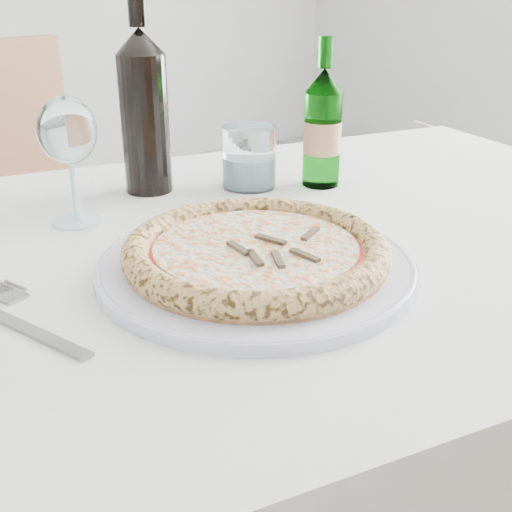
{
  "coord_description": "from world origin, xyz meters",
  "views": [
    {
      "loc": [
        -0.27,
        -0.66,
        1.07
      ],
      "look_at": [
        0.09,
        -0.1,
        0.78
      ],
      "focal_mm": 45.0,
      "sensor_mm": 36.0,
      "label": 1
    }
  ],
  "objects_px": {
    "plate": "(256,265)",
    "beer_bottle": "(322,128)",
    "chair_far": "(9,221)",
    "wine_bottle": "(144,110)",
    "dining_table": "(216,306)",
    "tumbler": "(249,161)",
    "wine_glass": "(67,134)",
    "pizza": "(256,251)"
  },
  "relations": [
    {
      "from": "plate",
      "to": "beer_bottle",
      "type": "height_order",
      "value": "beer_bottle"
    },
    {
      "from": "chair_far",
      "to": "wine_bottle",
      "type": "distance_m",
      "value": 0.71
    },
    {
      "from": "dining_table",
      "to": "tumbler",
      "type": "bearing_deg",
      "value": 47.87
    },
    {
      "from": "dining_table",
      "to": "wine_glass",
      "type": "distance_m",
      "value": 0.3
    },
    {
      "from": "tumbler",
      "to": "dining_table",
      "type": "bearing_deg",
      "value": -132.13
    },
    {
      "from": "chair_far",
      "to": "wine_bottle",
      "type": "xyz_separation_m",
      "value": [
        0.11,
        -0.6,
        0.35
      ]
    },
    {
      "from": "wine_bottle",
      "to": "chair_far",
      "type": "bearing_deg",
      "value": 100.57
    },
    {
      "from": "beer_bottle",
      "to": "wine_bottle",
      "type": "bearing_deg",
      "value": 154.18
    },
    {
      "from": "plate",
      "to": "pizza",
      "type": "xyz_separation_m",
      "value": [
        -0.0,
        -0.0,
        0.02
      ]
    },
    {
      "from": "dining_table",
      "to": "wine_bottle",
      "type": "distance_m",
      "value": 0.33
    },
    {
      "from": "wine_glass",
      "to": "dining_table",
      "type": "bearing_deg",
      "value": -53.15
    },
    {
      "from": "dining_table",
      "to": "plate",
      "type": "distance_m",
      "value": 0.14
    },
    {
      "from": "chair_far",
      "to": "beer_bottle",
      "type": "distance_m",
      "value": 0.87
    },
    {
      "from": "pizza",
      "to": "wine_glass",
      "type": "bearing_deg",
      "value": 114.97
    },
    {
      "from": "pizza",
      "to": "tumbler",
      "type": "relative_size",
      "value": 3.14
    },
    {
      "from": "chair_far",
      "to": "wine_glass",
      "type": "bearing_deg",
      "value": -92.44
    },
    {
      "from": "dining_table",
      "to": "plate",
      "type": "bearing_deg",
      "value": -90.0
    },
    {
      "from": "dining_table",
      "to": "tumbler",
      "type": "height_order",
      "value": "tumbler"
    },
    {
      "from": "pizza",
      "to": "beer_bottle",
      "type": "distance_m",
      "value": 0.35
    },
    {
      "from": "tumbler",
      "to": "pizza",
      "type": "bearing_deg",
      "value": -120.2
    },
    {
      "from": "chair_far",
      "to": "wine_glass",
      "type": "distance_m",
      "value": 0.77
    },
    {
      "from": "chair_far",
      "to": "plate",
      "type": "relative_size",
      "value": 2.57
    },
    {
      "from": "wine_bottle",
      "to": "beer_bottle",
      "type": "bearing_deg",
      "value": -25.82
    },
    {
      "from": "chair_far",
      "to": "pizza",
      "type": "xyz_separation_m",
      "value": [
        0.09,
        -0.95,
        0.25
      ]
    },
    {
      "from": "pizza",
      "to": "tumbler",
      "type": "xyz_separation_m",
      "value": [
        0.16,
        0.28,
        0.02
      ]
    },
    {
      "from": "wine_glass",
      "to": "tumbler",
      "type": "height_order",
      "value": "wine_glass"
    },
    {
      "from": "pizza",
      "to": "wine_glass",
      "type": "height_order",
      "value": "wine_glass"
    },
    {
      "from": "pizza",
      "to": "chair_far",
      "type": "bearing_deg",
      "value": 95.65
    },
    {
      "from": "beer_bottle",
      "to": "wine_bottle",
      "type": "relative_size",
      "value": 0.77
    },
    {
      "from": "pizza",
      "to": "wine_bottle",
      "type": "xyz_separation_m",
      "value": [
        0.02,
        0.34,
        0.1
      ]
    },
    {
      "from": "wine_glass",
      "to": "tumbler",
      "type": "xyz_separation_m",
      "value": [
        0.29,
        0.02,
        -0.08
      ]
    },
    {
      "from": "pizza",
      "to": "dining_table",
      "type": "bearing_deg",
      "value": 90.0
    },
    {
      "from": "tumbler",
      "to": "wine_bottle",
      "type": "xyz_separation_m",
      "value": [
        -0.14,
        0.06,
        0.08
      ]
    },
    {
      "from": "chair_far",
      "to": "plate",
      "type": "height_order",
      "value": "chair_far"
    },
    {
      "from": "chair_far",
      "to": "tumbler",
      "type": "xyz_separation_m",
      "value": [
        0.26,
        -0.67,
        0.26
      ]
    },
    {
      "from": "tumbler",
      "to": "chair_far",
      "type": "bearing_deg",
      "value": 111.07
    },
    {
      "from": "chair_far",
      "to": "plate",
      "type": "bearing_deg",
      "value": -84.35
    },
    {
      "from": "wine_bottle",
      "to": "wine_glass",
      "type": "bearing_deg",
      "value": -150.27
    },
    {
      "from": "dining_table",
      "to": "beer_bottle",
      "type": "xyz_separation_m",
      "value": [
        0.26,
        0.13,
        0.18
      ]
    },
    {
      "from": "plate",
      "to": "wine_bottle",
      "type": "bearing_deg",
      "value": 86.89
    },
    {
      "from": "wine_glass",
      "to": "beer_bottle",
      "type": "relative_size",
      "value": 0.75
    },
    {
      "from": "pizza",
      "to": "wine_glass",
      "type": "distance_m",
      "value": 0.31
    }
  ]
}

